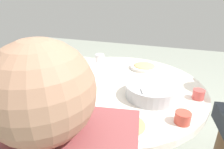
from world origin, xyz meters
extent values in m
cylinder|color=#99999E|center=(0.00, 0.00, 0.37)|extent=(0.11, 0.11, 0.67)
cylinder|color=silver|center=(0.00, 0.00, 0.72)|extent=(1.16, 1.16, 0.04)
cylinder|color=#B2B5BA|center=(0.26, -0.09, 0.78)|extent=(0.30, 0.30, 0.08)
ellipsoid|color=white|center=(0.26, -0.09, 0.78)|extent=(0.25, 0.25, 0.08)
cube|color=white|center=(0.29, -0.16, 0.82)|extent=(0.16, 0.11, 0.01)
cylinder|color=white|center=(-0.34, 0.14, 0.78)|extent=(0.26, 0.26, 0.07)
cylinder|color=black|center=(-0.34, 0.14, 0.77)|extent=(0.23, 0.23, 0.05)
cylinder|color=silver|center=(-0.34, 0.14, 0.80)|extent=(0.07, 0.28, 0.01)
cylinder|color=silver|center=(-0.15, -0.41, 0.75)|extent=(0.24, 0.24, 0.02)
ellipsoid|color=#AA7640|center=(-0.15, -0.41, 0.77)|extent=(0.18, 0.18, 0.03)
cylinder|color=silver|center=(0.14, 0.35, 0.75)|extent=(0.22, 0.22, 0.02)
ellipsoid|color=#DFAA6F|center=(0.14, 0.35, 0.77)|extent=(0.17, 0.17, 0.03)
cylinder|color=silver|center=(0.21, -0.41, 0.75)|extent=(0.20, 0.20, 0.02)
ellipsoid|color=#E1985C|center=(0.21, -0.41, 0.77)|extent=(0.15, 0.15, 0.03)
cylinder|color=#3E7C4E|center=(-0.39, -0.29, 0.83)|extent=(0.07, 0.07, 0.17)
cylinder|color=#3E7C4E|center=(-0.39, -0.29, 0.94)|extent=(0.03, 0.03, 0.06)
cylinder|color=#C74B46|center=(0.51, -0.02, 0.77)|extent=(0.06, 0.06, 0.06)
cylinder|color=white|center=(-0.27, 0.39, 0.77)|extent=(0.08, 0.08, 0.06)
cylinder|color=#C7493A|center=(0.43, -0.29, 0.77)|extent=(0.07, 0.07, 0.06)
sphere|color=#A3785D|center=(0.15, -0.84, 1.13)|extent=(0.19, 0.19, 0.19)
camera|label=1|loc=(0.36, -1.06, 1.29)|focal=30.09mm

